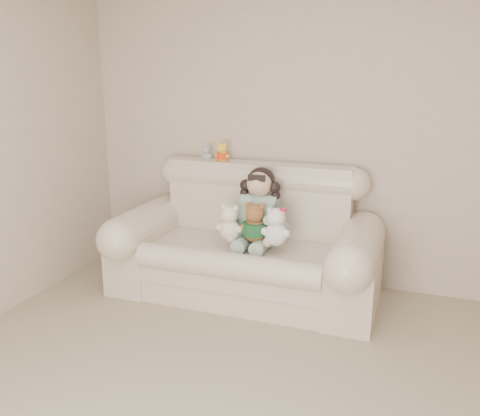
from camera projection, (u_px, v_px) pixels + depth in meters
The scene contains 8 objects.
wall_back at pixel (343, 131), 3.99m from camera, with size 4.50×4.50×0.00m, color #B0A18C.
sofa at pixel (244, 234), 3.95m from camera, with size 2.10×0.95×1.03m, color beige, non-canonical shape.
seated_child at pixel (259, 206), 3.94m from camera, with size 0.37×0.46×0.62m, color #2F6D55, non-canonical shape.
brown_teddy at pixel (255, 219), 3.76m from camera, with size 0.23×0.18×0.36m, color brown, non-canonical shape.
white_cat at pixel (276, 222), 3.69m from camera, with size 0.23×0.17×0.35m, color white, non-canonical shape.
cream_teddy at pixel (230, 219), 3.81m from camera, with size 0.21×0.16×0.33m, color white, non-canonical shape.
yellow_mini_bear at pixel (222, 151), 4.21m from camera, with size 0.13×0.10×0.20m, color yellow, non-canonical shape.
grey_mini_plush at pixel (207, 152), 4.29m from camera, with size 0.10×0.08×0.16m, color #AFB0B6, non-canonical shape.
Camera 1 is at (0.60, -1.56, 1.73)m, focal length 37.34 mm.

